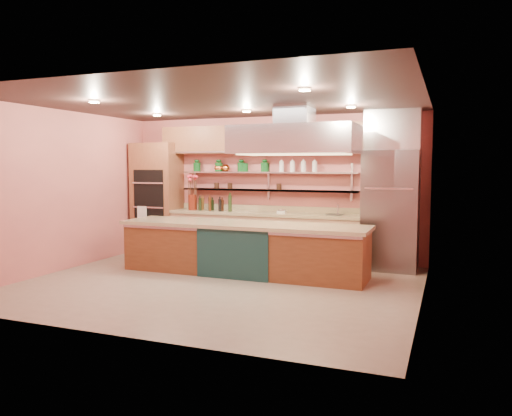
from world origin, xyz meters
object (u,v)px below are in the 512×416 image
at_px(kitchen_scale, 282,211).
at_px(green_canister, 245,167).
at_px(island, 243,248).
at_px(refrigerator, 391,210).
at_px(copper_kettle, 226,168).
at_px(flower_vase, 193,202).

height_order(kitchen_scale, green_canister, green_canister).
bearing_deg(island, green_canister, 111.63).
distance_m(refrigerator, kitchen_scale, 2.02).
bearing_deg(copper_kettle, island, -56.16).
xyz_separation_m(island, green_canister, (-0.60, 1.52, 1.36)).
distance_m(kitchen_scale, copper_kettle, 1.53).
relative_size(island, green_canister, 25.19).
bearing_deg(copper_kettle, kitchen_scale, -9.76).
height_order(refrigerator, copper_kettle, refrigerator).
bearing_deg(refrigerator, island, -150.50).
bearing_deg(refrigerator, green_canister, 175.43).
height_order(island, kitchen_scale, kitchen_scale).
bearing_deg(flower_vase, kitchen_scale, 0.00).
xyz_separation_m(island, kitchen_scale, (0.26, 1.30, 0.54)).
bearing_deg(flower_vase, copper_kettle, 18.84).
height_order(flower_vase, kitchen_scale, flower_vase).
distance_m(copper_kettle, green_canister, 0.42).
height_order(flower_vase, green_canister, green_canister).
height_order(flower_vase, copper_kettle, copper_kettle).
relative_size(flower_vase, copper_kettle, 1.72).
bearing_deg(copper_kettle, flower_vase, -161.16).
bearing_deg(flower_vase, island, -37.99).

